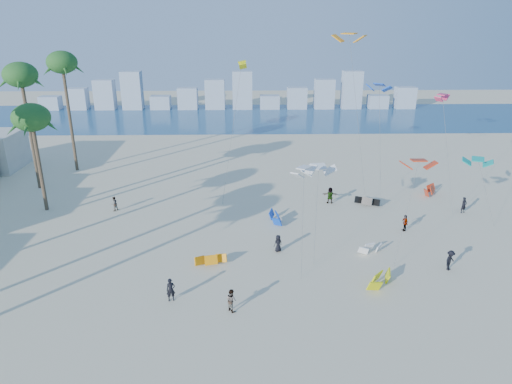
{
  "coord_description": "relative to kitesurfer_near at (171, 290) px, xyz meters",
  "views": [
    {
      "loc": [
        2.11,
        -23.87,
        19.57
      ],
      "look_at": [
        3.0,
        16.0,
        4.5
      ],
      "focal_mm": 32.48,
      "sensor_mm": 36.0,
      "label": 1
    }
  ],
  "objects": [
    {
      "name": "distant_skyline",
      "position": [
        2.3,
        76.6,
        2.19
      ],
      "size": [
        85.0,
        3.0,
        8.4
      ],
      "color": "#9EADBF",
      "rests_on": "ground"
    },
    {
      "name": "grounded_kites",
      "position": [
        15.49,
        11.58,
        -0.43
      ],
      "size": [
        27.75,
        22.54,
        0.99
      ],
      "color": "orange",
      "rests_on": "ground"
    },
    {
      "name": "flying_kites",
      "position": [
        18.01,
        15.33,
        10.41
      ],
      "size": [
        31.61,
        21.25,
        18.61
      ],
      "color": "silver",
      "rests_on": "ground"
    },
    {
      "name": "kitesurfer_near",
      "position": [
        0.0,
        0.0,
        0.0
      ],
      "size": [
        0.74,
        0.58,
        1.79
      ],
      "primitive_type": "imported",
      "rotation": [
        0.0,
        0.0,
        0.26
      ],
      "color": "black",
      "rests_on": "ground"
    },
    {
      "name": "ocean",
      "position": [
        3.48,
        66.6,
        -0.89
      ],
      "size": [
        220.0,
        220.0,
        0.0
      ],
      "primitive_type": "plane",
      "color": "navy",
      "rests_on": "ground"
    },
    {
      "name": "ground",
      "position": [
        3.48,
        -5.4,
        -0.89
      ],
      "size": [
        220.0,
        220.0,
        0.0
      ],
      "primitive_type": "plane",
      "color": "beige",
      "rests_on": "ground"
    },
    {
      "name": "kitesurfer_mid",
      "position": [
        4.47,
        -1.33,
        -0.04
      ],
      "size": [
        1.02,
        1.05,
        1.7
      ],
      "primitive_type": "imported",
      "rotation": [
        0.0,
        0.0,
        2.24
      ],
      "color": "gray",
      "rests_on": "ground"
    },
    {
      "name": "kitesurfers_far",
      "position": [
        14.66,
        12.72,
        -0.03
      ],
      "size": [
        38.25,
        15.88,
        1.85
      ],
      "color": "black",
      "rests_on": "ground"
    }
  ]
}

